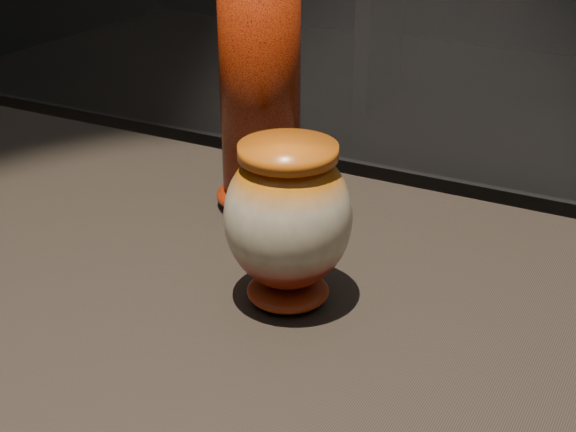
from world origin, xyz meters
The scene contains 2 objects.
main_vase centered at (-0.14, 0.06, 0.99)m, with size 0.16×0.16×0.17m.
tall_vase centered at (-0.28, 0.25, 1.08)m, with size 0.14×0.14×0.37m.
Camera 1 is at (0.19, -0.56, 1.33)m, focal length 50.00 mm.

